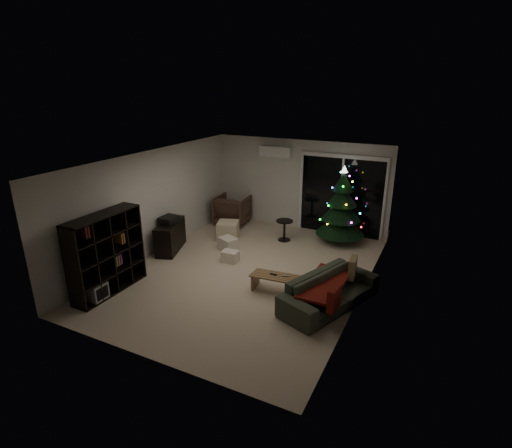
# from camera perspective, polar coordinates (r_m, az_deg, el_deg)

# --- Properties ---
(room) EXTENTS (6.50, 7.51, 2.60)m
(room) POSITION_cam_1_polar(r_m,az_deg,el_deg) (9.60, 5.07, 1.65)
(room) COLOR beige
(room) RESTS_ON ground
(bookshelf) EXTENTS (0.98, 1.66, 1.62)m
(bookshelf) POSITION_cam_1_polar(r_m,az_deg,el_deg) (8.47, -21.52, -3.73)
(bookshelf) COLOR black
(bookshelf) RESTS_ON floor
(media_cabinet) EXTENTS (0.80, 1.24, 0.73)m
(media_cabinet) POSITION_cam_1_polar(r_m,az_deg,el_deg) (10.10, -12.15, -1.74)
(media_cabinet) COLOR black
(media_cabinet) RESTS_ON floor
(stereo) EXTENTS (0.37, 0.44, 0.15)m
(stereo) POSITION_cam_1_polar(r_m,az_deg,el_deg) (9.95, -12.33, 0.62)
(stereo) COLOR black
(stereo) RESTS_ON media_cabinet
(armchair) EXTENTS (0.99, 1.01, 0.84)m
(armchair) POSITION_cam_1_polar(r_m,az_deg,el_deg) (11.72, -3.38, 2.01)
(armchair) COLOR #51372C
(armchair) RESTS_ON floor
(ottoman) EXTENTS (0.68, 0.68, 0.48)m
(ottoman) POSITION_cam_1_polar(r_m,az_deg,el_deg) (10.64, -4.02, -0.93)
(ottoman) COLOR beige
(ottoman) RESTS_ON floor
(cardboard_box_a) EXTENTS (0.54, 0.48, 0.32)m
(cardboard_box_a) POSITION_cam_1_polar(r_m,az_deg,el_deg) (9.98, -4.00, -2.84)
(cardboard_box_a) COLOR beige
(cardboard_box_a) RESTS_ON floor
(cardboard_box_b) EXTENTS (0.39, 0.30, 0.26)m
(cardboard_box_b) POSITION_cam_1_polar(r_m,az_deg,el_deg) (9.36, -3.71, -4.62)
(cardboard_box_b) COLOR beige
(cardboard_box_b) RESTS_ON floor
(side_table) EXTENTS (0.57, 0.57, 0.56)m
(side_table) POSITION_cam_1_polar(r_m,az_deg,el_deg) (10.53, 4.07, -0.91)
(side_table) COLOR black
(side_table) RESTS_ON floor
(floor_lamp) EXTENTS (0.29, 0.29, 1.78)m
(floor_lamp) POSITION_cam_1_polar(r_m,az_deg,el_deg) (12.11, -0.63, 4.95)
(floor_lamp) COLOR black
(floor_lamp) RESTS_ON floor
(sofa) EXTENTS (1.52, 2.25, 0.61)m
(sofa) POSITION_cam_1_polar(r_m,az_deg,el_deg) (7.65, 10.50, -9.37)
(sofa) COLOR #242821
(sofa) RESTS_ON floor
(sofa_throw) EXTENTS (0.66, 1.51, 0.05)m
(sofa_throw) POSITION_cam_1_polar(r_m,az_deg,el_deg) (7.61, 9.84, -8.33)
(sofa_throw) COLOR #561512
(sofa_throw) RESTS_ON sofa
(cushion_a) EXTENTS (0.16, 0.41, 0.40)m
(cushion_a) POSITION_cam_1_polar(r_m,az_deg,el_deg) (8.06, 13.64, -6.08)
(cushion_a) COLOR #766545
(cushion_a) RESTS_ON sofa
(cushion_b) EXTENTS (0.15, 0.41, 0.40)m
(cushion_b) POSITION_cam_1_polar(r_m,az_deg,el_deg) (6.93, 11.10, -10.37)
(cushion_b) COLOR #561512
(cushion_b) RESTS_ON sofa
(coffee_table) EXTENTS (1.19, 0.51, 0.37)m
(coffee_table) POSITION_cam_1_polar(r_m,az_deg,el_deg) (8.02, 3.45, -8.63)
(coffee_table) COLOR brown
(coffee_table) RESTS_ON floor
(remote_a) EXTENTS (0.14, 0.04, 0.02)m
(remote_a) POSITION_cam_1_polar(r_m,az_deg,el_deg) (7.98, 2.48, -7.19)
(remote_a) COLOR black
(remote_a) RESTS_ON coffee_table
(remote_b) EXTENTS (0.14, 0.08, 0.02)m
(remote_b) POSITION_cam_1_polar(r_m,az_deg,el_deg) (7.93, 4.30, -7.40)
(remote_b) COLOR slate
(remote_b) RESTS_ON coffee_table
(christmas_tree) EXTENTS (1.44, 1.44, 2.02)m
(christmas_tree) POSITION_cam_1_polar(r_m,az_deg,el_deg) (10.41, 12.15, 2.69)
(christmas_tree) COLOR black
(christmas_tree) RESTS_ON floor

